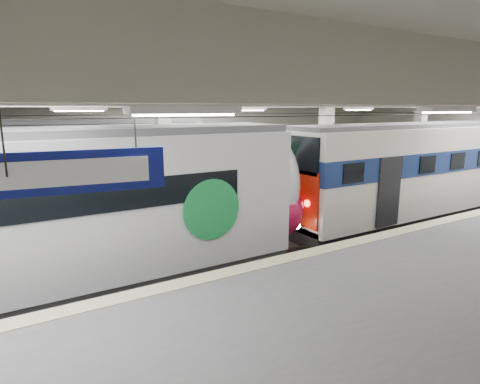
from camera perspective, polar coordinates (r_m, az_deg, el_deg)
station_hall at (r=12.60m, az=10.06°, el=3.79°), size 36.00×24.00×5.75m
modern_emu at (r=11.76m, az=-17.27°, el=-2.34°), size 13.87×2.86×4.47m
older_rer at (r=19.32m, az=23.09°, el=2.86°), size 13.06×2.88×4.33m
far_train at (r=16.83m, az=-29.94°, el=1.32°), size 14.39×3.20×4.56m
wayfinding_sign at (r=5.37m, az=-22.15°, el=2.74°), size 2.16×0.36×1.27m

